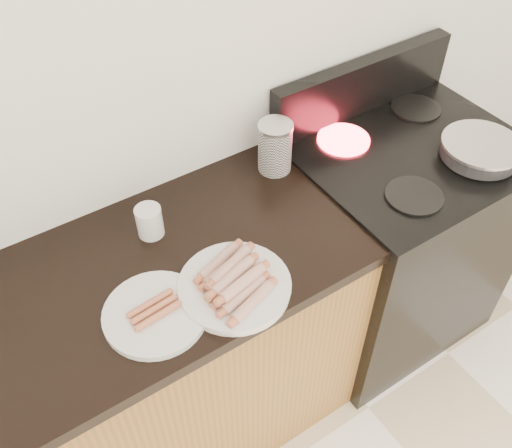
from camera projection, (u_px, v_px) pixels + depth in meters
wall_back at (146, 71)px, 1.53m from camera, size 4.00×0.04×2.60m
cabinet_base at (19, 444)px, 1.70m from camera, size 2.20×0.59×0.86m
stove at (392, 241)px, 2.24m from camera, size 0.76×0.65×0.91m
stove_panel at (363, 86)px, 2.01m from camera, size 0.76×0.06×0.20m
burner_near_left at (414, 196)px, 1.75m from camera, size 0.18×0.18×0.01m
burner_near_right at (489, 158)px, 1.88m from camera, size 0.18×0.18×0.01m
burner_far_left at (343, 140)px, 1.95m from camera, size 0.18×0.18×0.01m
burner_far_right at (416, 108)px, 2.08m from camera, size 0.18×0.18×0.01m
frying_pan at (482, 150)px, 1.86m from camera, size 0.27×0.44×0.05m
main_plate at (235, 287)px, 1.51m from camera, size 0.35×0.35×0.02m
side_plate at (155, 314)px, 1.45m from camera, size 0.32×0.32×0.02m
hotdog_pile at (234, 279)px, 1.48m from camera, size 0.14×0.23×0.06m
plain_sausages at (154, 309)px, 1.44m from camera, size 0.12×0.08×0.02m
canister at (275, 147)px, 1.81m from camera, size 0.11×0.11×0.17m
mug at (149, 221)px, 1.63m from camera, size 0.08×0.08×0.10m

